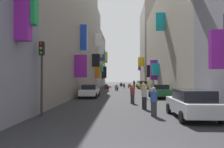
# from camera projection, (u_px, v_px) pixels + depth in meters

# --- Properties ---
(ground_plane) EXTENTS (140.00, 140.00, 0.00)m
(ground_plane) POSITION_uv_depth(u_px,v_px,m) (123.00, 91.00, 34.41)
(ground_plane) COLOR #2D2D30
(building_left_mid_a) EXTENTS (7.27, 31.34, 19.87)m
(building_left_mid_a) POSITION_uv_depth(u_px,v_px,m) (61.00, 17.00, 28.77)
(building_left_mid_a) COLOR gray
(building_left_mid_a) RESTS_ON ground
(building_left_mid_b) EXTENTS (7.23, 5.85, 16.07)m
(building_left_mid_b) POSITION_uv_depth(u_px,v_px,m) (85.00, 50.00, 47.29)
(building_left_mid_b) COLOR gray
(building_left_mid_b) RESTS_ON ground
(building_left_mid_c) EXTENTS (7.18, 14.66, 13.09)m
(building_left_mid_c) POSITION_uv_depth(u_px,v_px,m) (92.00, 61.00, 57.50)
(building_left_mid_c) COLOR gray
(building_left_mid_c) RESTS_ON ground
(building_right_mid_a) EXTENTS (7.07, 30.67, 13.87)m
(building_right_mid_a) POSITION_uv_depth(u_px,v_px,m) (180.00, 43.00, 31.22)
(building_right_mid_a) COLOR #9E9384
(building_right_mid_a) RESTS_ON ground
(building_right_far) EXTENTS (7.34, 14.38, 19.65)m
(building_right_far) POSITION_uv_depth(u_px,v_px,m) (154.00, 48.00, 57.00)
(building_right_far) COLOR gray
(building_right_far) RESTS_ON ground
(parked_car_grey) EXTENTS (1.87, 4.32, 1.46)m
(parked_car_grey) POSITION_uv_depth(u_px,v_px,m) (141.00, 84.00, 48.54)
(parked_car_grey) COLOR slate
(parked_car_grey) RESTS_ON ground
(parked_car_white) EXTENTS (1.86, 4.38, 1.36)m
(parked_car_white) POSITION_uv_depth(u_px,v_px,m) (90.00, 91.00, 24.07)
(parked_car_white) COLOR white
(parked_car_white) RESTS_ON ground
(parked_car_silver) EXTENTS (1.98, 4.47, 1.50)m
(parked_car_silver) POSITION_uv_depth(u_px,v_px,m) (192.00, 103.00, 11.71)
(parked_car_silver) COLOR #B7B7BC
(parked_car_silver) RESTS_ON ground
(parked_car_green) EXTENTS (1.94, 3.94, 1.42)m
(parked_car_green) POSITION_uv_depth(u_px,v_px,m) (159.00, 91.00, 23.35)
(parked_car_green) COLOR #236638
(parked_car_green) RESTS_ON ground
(parked_car_yellow) EXTENTS (1.86, 4.11, 1.45)m
(parked_car_yellow) POSITION_uv_depth(u_px,v_px,m) (143.00, 85.00, 42.07)
(parked_car_yellow) COLOR gold
(parked_car_yellow) RESTS_ON ground
(scooter_black) EXTENTS (0.69, 1.90, 1.13)m
(scooter_black) POSITION_uv_depth(u_px,v_px,m) (121.00, 85.00, 53.04)
(scooter_black) COLOR black
(scooter_black) RESTS_ON ground
(scooter_red) EXTENTS (0.84, 1.84, 1.13)m
(scooter_red) POSITION_uv_depth(u_px,v_px,m) (106.00, 86.00, 42.03)
(scooter_red) COLOR red
(scooter_red) RESTS_ON ground
(scooter_silver) EXTENTS (0.67, 1.90, 1.13)m
(scooter_silver) POSITION_uv_depth(u_px,v_px,m) (117.00, 88.00, 36.78)
(scooter_silver) COLOR #ADADB2
(scooter_silver) RESTS_ON ground
(scooter_orange) EXTENTS (0.70, 1.82, 1.13)m
(scooter_orange) POSITION_uv_depth(u_px,v_px,m) (130.00, 86.00, 44.75)
(scooter_orange) COLOR orange
(scooter_orange) RESTS_ON ground
(scooter_blue) EXTENTS (0.44, 1.86, 1.13)m
(scooter_blue) POSITION_uv_depth(u_px,v_px,m) (124.00, 86.00, 46.32)
(scooter_blue) COLOR #2D4CAD
(scooter_blue) RESTS_ON ground
(pedestrian_crossing) EXTENTS (0.51, 0.51, 1.72)m
(pedestrian_crossing) POSITION_uv_depth(u_px,v_px,m) (144.00, 96.00, 15.05)
(pedestrian_crossing) COLOR black
(pedestrian_crossing) RESTS_ON ground
(pedestrian_near_left) EXTENTS (0.39, 0.39, 1.60)m
(pedestrian_near_left) POSITION_uv_depth(u_px,v_px,m) (154.00, 102.00, 12.28)
(pedestrian_near_left) COLOR #373737
(pedestrian_near_left) RESTS_ON ground
(pedestrian_near_right) EXTENTS (0.47, 0.47, 1.55)m
(pedestrian_near_right) POSITION_uv_depth(u_px,v_px,m) (132.00, 94.00, 18.34)
(pedestrian_near_right) COLOR #313131
(pedestrian_near_right) RESTS_ON ground
(pedestrian_mid_street) EXTENTS (0.49, 0.49, 1.64)m
(pedestrian_mid_street) POSITION_uv_depth(u_px,v_px,m) (134.00, 84.00, 44.98)
(pedestrian_mid_street) COLOR #292929
(pedestrian_mid_street) RESTS_ON ground
(pedestrian_far_away) EXTENTS (0.49, 0.49, 1.64)m
(pedestrian_far_away) POSITION_uv_depth(u_px,v_px,m) (143.00, 90.00, 22.86)
(pedestrian_far_away) COLOR black
(pedestrian_far_away) RESTS_ON ground
(traffic_light_near_corner) EXTENTS (0.26, 0.34, 4.12)m
(traffic_light_near_corner) POSITION_uv_depth(u_px,v_px,m) (42.00, 65.00, 12.31)
(traffic_light_near_corner) COLOR #2D2D2D
(traffic_light_near_corner) RESTS_ON ground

